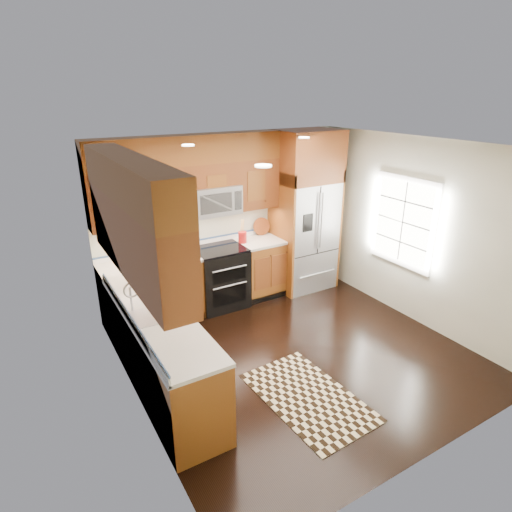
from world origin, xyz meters
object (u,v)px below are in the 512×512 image
knife_block (161,253)px  rug (308,397)px  range (220,278)px  utensil_crock (242,235)px  refrigerator (305,212)px

knife_block → rug: bearing=-73.1°
range → utensil_crock: bearing=9.2°
refrigerator → utensil_crock: bearing=174.4°
range → rug: 2.49m
refrigerator → rug: refrigerator is taller
rug → knife_block: 2.78m
refrigerator → range: bearing=178.6°
knife_block → utensil_crock: utensil_crock is taller
knife_block → utensil_crock: size_ratio=0.70×
utensil_crock → refrigerator: bearing=-5.6°
rug → utensil_crock: (0.58, 2.52, 1.06)m
utensil_crock → knife_block: bearing=-177.5°
range → rug: (-0.14, -2.45, -0.46)m
rug → knife_block: size_ratio=5.63×
range → refrigerator: (1.55, -0.04, 0.83)m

